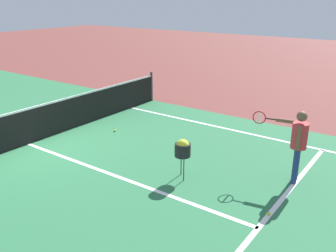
# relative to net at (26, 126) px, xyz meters

# --- Properties ---
(ground_plane) EXTENTS (60.00, 60.00, 0.00)m
(ground_plane) POSITION_rel_net_xyz_m (0.00, 0.00, -0.49)
(ground_plane) COLOR brown
(court_surface_inbounds) EXTENTS (10.62, 24.40, 0.00)m
(court_surface_inbounds) POSITION_rel_net_xyz_m (0.00, 0.00, -0.49)
(court_surface_inbounds) COLOR #2D7247
(court_surface_inbounds) RESTS_ON ground_plane
(line_sideline_right) EXTENTS (0.10, 11.89, 0.01)m
(line_sideline_right) POSITION_rel_net_xyz_m (4.11, -5.95, -0.49)
(line_sideline_right) COLOR white
(line_sideline_right) RESTS_ON ground_plane
(line_service_near) EXTENTS (8.22, 0.10, 0.01)m
(line_service_near) POSITION_rel_net_xyz_m (0.00, -6.40, -0.49)
(line_service_near) COLOR white
(line_service_near) RESTS_ON ground_plane
(line_center_service) EXTENTS (0.10, 6.40, 0.01)m
(line_center_service) POSITION_rel_net_xyz_m (0.00, -3.20, -0.49)
(line_center_service) COLOR white
(line_center_service) RESTS_ON ground_plane
(net) EXTENTS (10.63, 0.09, 1.07)m
(net) POSITION_rel_net_xyz_m (0.00, 0.00, 0.00)
(net) COLOR #33383D
(net) RESTS_ON ground_plane
(player_near) EXTENTS (0.41, 1.18, 1.54)m
(player_near) POSITION_rel_net_xyz_m (2.02, -6.32, 0.46)
(player_near) COLOR navy
(player_near) RESTS_ON ground_plane
(ball_hopper) EXTENTS (0.34, 0.34, 0.87)m
(ball_hopper) POSITION_rel_net_xyz_m (0.79, -4.34, 0.18)
(ball_hopper) COLOR black
(ball_hopper) RESTS_ON ground_plane
(tennis_ball_near_net) EXTENTS (0.07, 0.07, 0.07)m
(tennis_ball_near_net) POSITION_rel_net_xyz_m (2.03, -1.20, -0.46)
(tennis_ball_near_net) COLOR #CCE033
(tennis_ball_near_net) RESTS_ON ground_plane
(tennis_ball_mid_court) EXTENTS (0.07, 0.07, 0.07)m
(tennis_ball_mid_court) POSITION_rel_net_xyz_m (0.47, -6.39, -0.46)
(tennis_ball_mid_court) COLOR #CCE033
(tennis_ball_mid_court) RESTS_ON ground_plane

